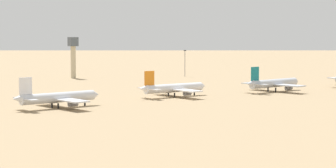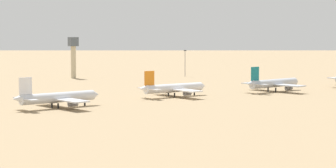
{
  "view_description": "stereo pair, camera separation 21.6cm",
  "coord_description": "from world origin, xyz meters",
  "px_view_note": "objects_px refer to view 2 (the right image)",
  "views": [
    {
      "loc": [
        -156.41,
        -227.28,
        29.18
      ],
      "look_at": [
        -1.71,
        10.98,
        6.0
      ],
      "focal_mm": 68.8,
      "sensor_mm": 36.0,
      "label": 1
    },
    {
      "loc": [
        -156.23,
        -227.4,
        29.18
      ],
      "look_at": [
        -1.71,
        10.98,
        6.0
      ],
      "focal_mm": 68.8,
      "sensor_mm": 36.0,
      "label": 2
    }
  ],
  "objects_px": {
    "parked_jet_teal_5": "(273,83)",
    "light_pole_mid": "(185,61)",
    "parked_jet_orange_4": "(173,88)",
    "parked_jet_white_3": "(57,98)",
    "control_tower": "(73,53)"
  },
  "relations": [
    {
      "from": "parked_jet_white_3",
      "to": "control_tower",
      "type": "distance_m",
      "value": 159.46
    },
    {
      "from": "parked_jet_orange_4",
      "to": "light_pole_mid",
      "type": "relative_size",
      "value": 2.14
    },
    {
      "from": "parked_jet_white_3",
      "to": "parked_jet_orange_4",
      "type": "relative_size",
      "value": 1.02
    },
    {
      "from": "parked_jet_white_3",
      "to": "light_pole_mid",
      "type": "distance_m",
      "value": 181.34
    },
    {
      "from": "parked_jet_teal_5",
      "to": "control_tower",
      "type": "relative_size",
      "value": 1.48
    },
    {
      "from": "parked_jet_teal_5",
      "to": "light_pole_mid",
      "type": "bearing_deg",
      "value": 69.68
    },
    {
      "from": "parked_jet_white_3",
      "to": "light_pole_mid",
      "type": "height_order",
      "value": "light_pole_mid"
    },
    {
      "from": "parked_jet_teal_5",
      "to": "parked_jet_white_3",
      "type": "bearing_deg",
      "value": 174.6
    },
    {
      "from": "parked_jet_orange_4",
      "to": "parked_jet_teal_5",
      "type": "bearing_deg",
      "value": -9.35
    },
    {
      "from": "parked_jet_teal_5",
      "to": "light_pole_mid",
      "type": "relative_size",
      "value": 2.23
    },
    {
      "from": "light_pole_mid",
      "to": "parked_jet_orange_4",
      "type": "bearing_deg",
      "value": -126.75
    },
    {
      "from": "parked_jet_white_3",
      "to": "parked_jet_orange_4",
      "type": "height_order",
      "value": "parked_jet_white_3"
    },
    {
      "from": "parked_jet_teal_5",
      "to": "control_tower",
      "type": "xyz_separation_m",
      "value": [
        -43.15,
        136.59,
        11.41
      ]
    },
    {
      "from": "parked_jet_white_3",
      "to": "parked_jet_teal_5",
      "type": "bearing_deg",
      "value": -4.3
    },
    {
      "from": "parked_jet_orange_4",
      "to": "control_tower",
      "type": "xyz_separation_m",
      "value": [
        11.28,
        130.77,
        11.58
      ]
    }
  ]
}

